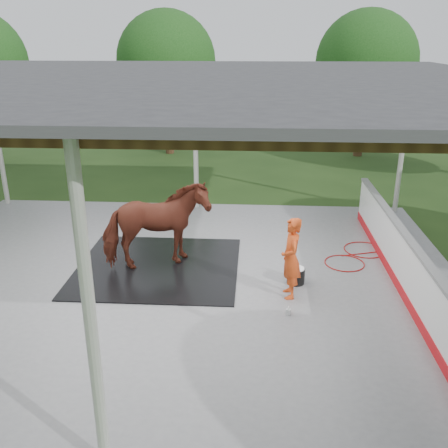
# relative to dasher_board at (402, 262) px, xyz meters

# --- Properties ---
(ground) EXTENTS (100.00, 100.00, 0.00)m
(ground) POSITION_rel_dasher_board_xyz_m (-4.60, 0.00, -0.59)
(ground) COLOR #1E3814
(concrete_slab) EXTENTS (12.00, 10.00, 0.05)m
(concrete_slab) POSITION_rel_dasher_board_xyz_m (-4.60, 0.00, -0.57)
(concrete_slab) COLOR slate
(concrete_slab) RESTS_ON ground
(pavilion_structure) EXTENTS (12.60, 10.60, 4.05)m
(pavilion_structure) POSITION_rel_dasher_board_xyz_m (-4.60, -0.00, 3.37)
(pavilion_structure) COLOR beige
(pavilion_structure) RESTS_ON ground
(dasher_board) EXTENTS (0.16, 8.00, 1.15)m
(dasher_board) POSITION_rel_dasher_board_xyz_m (0.00, 0.00, 0.00)
(dasher_board) COLOR red
(dasher_board) RESTS_ON concrete_slab
(tree_belt) EXTENTS (28.00, 28.00, 5.80)m
(tree_belt) POSITION_rel_dasher_board_xyz_m (-4.30, 0.90, 3.20)
(tree_belt) COLOR #382314
(tree_belt) RESTS_ON ground
(rubber_mat) EXTENTS (3.45, 3.24, 0.03)m
(rubber_mat) POSITION_rel_dasher_board_xyz_m (-4.98, 0.61, -0.53)
(rubber_mat) COLOR black
(rubber_mat) RESTS_ON concrete_slab
(horse) EXTENTS (2.41, 1.78, 1.86)m
(horse) POSITION_rel_dasher_board_xyz_m (-4.98, 0.61, 0.41)
(horse) COLOR maroon
(horse) RESTS_ON rubber_mat
(handler) EXTENTS (0.45, 0.62, 1.59)m
(handler) POSITION_rel_dasher_board_xyz_m (-2.21, -0.49, 0.25)
(handler) COLOR #C74015
(handler) RESTS_ON concrete_slab
(wash_bucket) EXTENTS (0.36, 0.36, 0.33)m
(wash_bucket) POSITION_rel_dasher_board_xyz_m (-2.05, 0.05, -0.37)
(wash_bucket) COLOR black
(wash_bucket) RESTS_ON concrete_slab
(soap_bottle_a) EXTENTS (0.18, 0.18, 0.34)m
(soap_bottle_a) POSITION_rel_dasher_board_xyz_m (-2.20, 0.36, -0.37)
(soap_bottle_a) COLOR silver
(soap_bottle_a) RESTS_ON concrete_slab
(soap_bottle_b) EXTENTS (0.10, 0.10, 0.17)m
(soap_bottle_b) POSITION_rel_dasher_board_xyz_m (-2.27, -1.21, -0.46)
(soap_bottle_b) COLOR #338CD8
(soap_bottle_b) RESTS_ON concrete_slab
(hose_coil) EXTENTS (1.67, 1.69, 0.02)m
(hose_coil) POSITION_rel_dasher_board_xyz_m (-0.58, 1.46, -0.53)
(hose_coil) COLOR #A00E0B
(hose_coil) RESTS_ON concrete_slab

